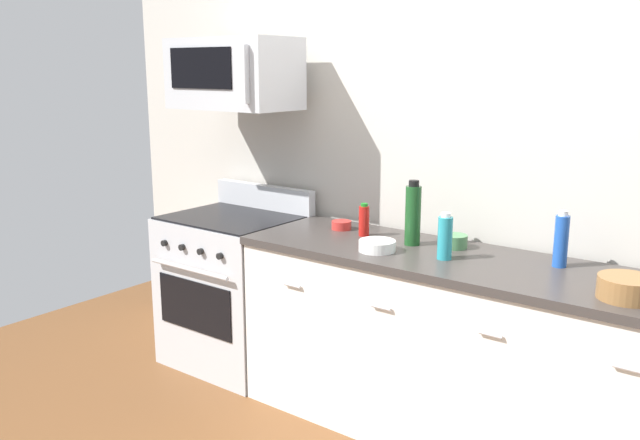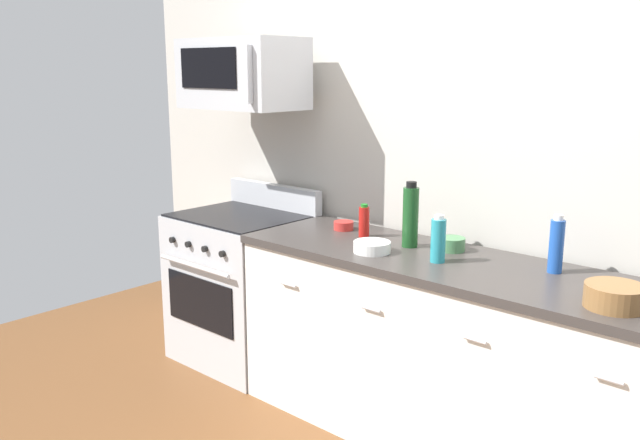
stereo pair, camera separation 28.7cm
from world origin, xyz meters
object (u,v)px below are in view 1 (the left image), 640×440
(bowl_white_ceramic, at_px, (377,245))
(bowl_green_glaze, at_px, (454,241))
(bowl_red_small, at_px, (341,225))
(bottle_hot_sauce_red, at_px, (364,220))
(bottle_soda_blue, at_px, (561,240))
(bottle_dish_soap, at_px, (445,237))
(range_oven, at_px, (235,288))
(bowl_wooden_salad, at_px, (627,287))
(microwave, at_px, (234,74))
(bottle_wine_green, at_px, (413,214))

(bowl_white_ceramic, bearing_deg, bowl_green_glaze, 46.39)
(bowl_red_small, xyz_separation_m, bowl_white_ceramic, (0.40, -0.26, 0.00))
(bottle_hot_sauce_red, relative_size, bottle_soda_blue, 0.68)
(bottle_hot_sauce_red, relative_size, bottle_dish_soap, 0.79)
(range_oven, relative_size, bottle_dish_soap, 4.89)
(bottle_soda_blue, xyz_separation_m, bowl_wooden_salad, (0.34, -0.28, -0.07))
(bottle_soda_blue, relative_size, bowl_green_glaze, 1.96)
(range_oven, height_order, bowl_white_ceramic, range_oven)
(bottle_hot_sauce_red, distance_m, bottle_soda_blue, 1.01)
(microwave, relative_size, bowl_white_ceramic, 4.16)
(range_oven, xyz_separation_m, bottle_soda_blue, (1.89, 0.14, 0.57))
(microwave, bearing_deg, bowl_red_small, 6.83)
(microwave, relative_size, bottle_dish_soap, 3.40)
(bottle_hot_sauce_red, bearing_deg, bowl_white_ceramic, -44.40)
(bowl_red_small, height_order, bowl_white_ceramic, bowl_white_ceramic)
(bottle_dish_soap, bearing_deg, range_oven, 177.56)
(bottle_soda_blue, relative_size, bowl_white_ceramic, 1.42)
(bottle_soda_blue, bearing_deg, bowl_green_glaze, 178.80)
(range_oven, bearing_deg, bowl_red_small, 10.38)
(bottle_wine_green, relative_size, bottle_dish_soap, 1.49)
(range_oven, bearing_deg, bowl_white_ceramic, -6.78)
(bottle_soda_blue, height_order, bowl_green_glaze, bottle_soda_blue)
(bottle_hot_sauce_red, bearing_deg, microwave, -177.49)
(range_oven, height_order, bottle_soda_blue, bottle_soda_blue)
(bottle_hot_sauce_red, xyz_separation_m, bowl_red_small, (-0.18, 0.05, -0.06))
(bottle_hot_sauce_red, relative_size, bowl_wooden_salad, 0.78)
(bottle_dish_soap, height_order, bowl_white_ceramic, bottle_dish_soap)
(bottle_dish_soap, relative_size, bowl_white_ceramic, 1.22)
(range_oven, xyz_separation_m, bottle_wine_green, (1.18, 0.08, 0.61))
(microwave, relative_size, bowl_green_glaze, 5.71)
(bottle_wine_green, xyz_separation_m, bowl_wooden_salad, (1.06, -0.21, -0.11))
(bottle_hot_sauce_red, bearing_deg, bottle_dish_soap, -14.91)
(bottle_wine_green, xyz_separation_m, bowl_red_small, (-0.47, 0.05, -0.13))
(bottle_wine_green, distance_m, bowl_green_glaze, 0.24)
(range_oven, distance_m, bowl_white_ceramic, 1.21)
(bottle_wine_green, distance_m, bowl_red_small, 0.49)
(bottle_dish_soap, bearing_deg, microwave, 175.76)
(bottle_soda_blue, distance_m, bowl_white_ceramic, 0.84)
(bottle_wine_green, bearing_deg, range_oven, -176.23)
(microwave, bearing_deg, range_oven, -90.29)
(range_oven, bearing_deg, microwave, 89.71)
(microwave, distance_m, bottle_hot_sauce_red, 1.16)
(microwave, xyz_separation_m, bowl_red_small, (0.70, 0.08, -0.81))
(bowl_white_ceramic, bearing_deg, bowl_wooden_salad, -0.30)
(range_oven, relative_size, bowl_red_small, 9.83)
(bottle_dish_soap, height_order, bowl_wooden_salad, bottle_dish_soap)
(bottle_dish_soap, bearing_deg, bottle_soda_blue, 23.30)
(bottle_dish_soap, xyz_separation_m, bowl_red_small, (-0.72, 0.19, -0.08))
(bottle_wine_green, bearing_deg, bottle_dish_soap, -29.15)
(bottle_hot_sauce_red, height_order, bowl_green_glaze, bottle_hot_sauce_red)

